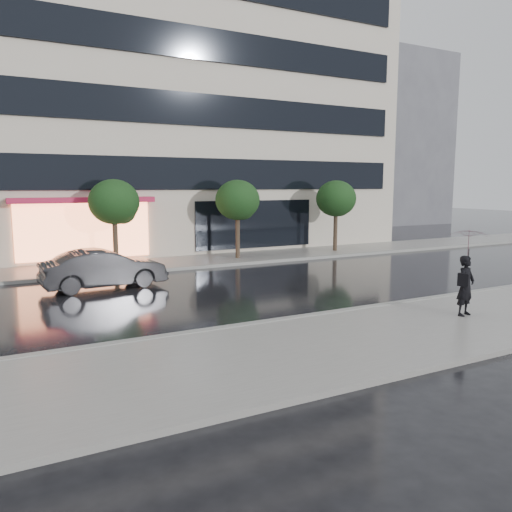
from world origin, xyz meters
TOP-DOWN VIEW (x-y plane):
  - ground at (0.00, 0.00)m, footprint 120.00×120.00m
  - sidewalk_near at (0.00, -3.25)m, footprint 60.00×4.50m
  - sidewalk_far at (0.00, 10.25)m, footprint 60.00×3.50m
  - curb_near at (0.00, -1.00)m, footprint 60.00×0.25m
  - curb_far at (0.00, 8.50)m, footprint 60.00×0.25m
  - office_building at (-0.00, 17.97)m, footprint 30.00×12.76m
  - bg_building_right at (26.00, 28.00)m, footprint 12.00×12.00m
  - tree_mid_west at (-2.94, 10.03)m, footprint 2.20×2.20m
  - tree_mid_east at (3.06, 10.03)m, footprint 2.20×2.20m
  - tree_far_east at (9.06, 10.03)m, footprint 2.20×2.20m
  - parked_car at (-4.29, 6.00)m, footprint 4.46×1.83m
  - pedestrian_with_umbrella at (3.82, -3.01)m, footprint 1.18×1.19m

SIDE VIEW (x-z plane):
  - ground at x=0.00m, z-range 0.00..0.00m
  - sidewalk_near at x=0.00m, z-range 0.00..0.12m
  - sidewalk_far at x=0.00m, z-range 0.00..0.12m
  - curb_near at x=0.00m, z-range 0.00..0.14m
  - curb_far at x=0.00m, z-range 0.00..0.14m
  - parked_car at x=-4.29m, z-range 0.00..1.44m
  - pedestrian_with_umbrella at x=3.82m, z-range 0.52..2.93m
  - tree_mid_west at x=-2.94m, z-range 0.93..4.92m
  - tree_mid_east at x=3.06m, z-range 0.93..4.92m
  - tree_far_east at x=9.06m, z-range 0.93..4.92m
  - bg_building_right at x=26.00m, z-range 0.00..16.00m
  - office_building at x=0.00m, z-range 0.00..18.00m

